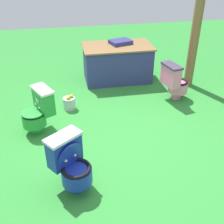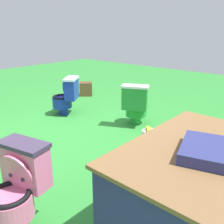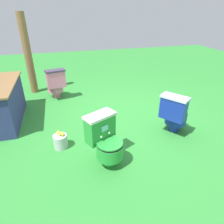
% 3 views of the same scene
% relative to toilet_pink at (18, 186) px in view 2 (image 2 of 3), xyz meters
% --- Properties ---
extents(ground, '(14.00, 14.00, 0.00)m').
position_rel_toilet_pink_xyz_m(ground, '(-1.38, -1.19, -0.37)').
color(ground, '#2D8433').
extents(toilet_pink, '(0.57, 0.50, 0.73)m').
position_rel_toilet_pink_xyz_m(toilet_pink, '(0.00, 0.00, 0.00)').
color(toilet_pink, pink).
rests_on(toilet_pink, ground).
extents(toilet_blue, '(0.61, 0.63, 0.73)m').
position_rel_toilet_pink_xyz_m(toilet_blue, '(-2.08, -1.93, 0.00)').
color(toilet_blue, '#192D9E').
rests_on(toilet_blue, ground).
extents(toilet_green, '(0.62, 0.58, 0.73)m').
position_rel_toilet_pink_xyz_m(toilet_green, '(-2.50, -0.60, -0.00)').
color(toilet_green, green).
rests_on(toilet_green, ground).
extents(vendor_table, '(1.47, 0.87, 0.85)m').
position_rel_toilet_pink_xyz_m(vendor_table, '(-0.88, 1.11, 0.02)').
color(vendor_table, navy).
rests_on(vendor_table, ground).
extents(small_crate, '(0.39, 0.39, 0.33)m').
position_rel_toilet_pink_xyz_m(small_crate, '(-3.30, -2.69, -0.21)').
color(small_crate, brown).
rests_on(small_crate, ground).
extents(lemon_bucket, '(0.22, 0.22, 0.28)m').
position_rel_toilet_pink_xyz_m(lemon_bucket, '(-2.00, 0.00, -0.26)').
color(lemon_bucket, '#B7B7BF').
rests_on(lemon_bucket, ground).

